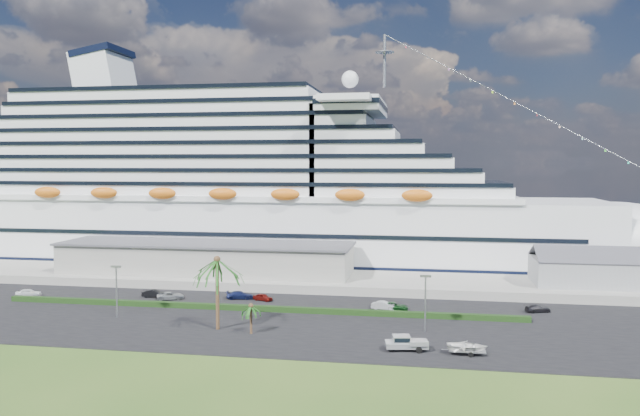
% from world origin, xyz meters
% --- Properties ---
extents(ground, '(420.00, 420.00, 0.00)m').
position_xyz_m(ground, '(0.00, 0.00, 0.00)').
color(ground, '#30551C').
rests_on(ground, ground).
extents(asphalt_lot, '(140.00, 38.00, 0.12)m').
position_xyz_m(asphalt_lot, '(0.00, 11.00, 0.06)').
color(asphalt_lot, black).
rests_on(asphalt_lot, ground).
extents(wharf, '(240.00, 20.00, 1.80)m').
position_xyz_m(wharf, '(0.00, 40.00, 0.90)').
color(wharf, gray).
rests_on(wharf, ground).
extents(water, '(420.00, 160.00, 0.02)m').
position_xyz_m(water, '(0.00, 130.00, 0.01)').
color(water, '#0B1F32').
rests_on(water, ground).
extents(cruise_ship, '(191.00, 38.00, 54.00)m').
position_xyz_m(cruise_ship, '(-21.53, 64.00, 16.69)').
color(cruise_ship, silver).
rests_on(cruise_ship, ground).
extents(terminal_building, '(61.00, 15.00, 6.30)m').
position_xyz_m(terminal_building, '(-25.00, 40.00, 5.01)').
color(terminal_building, gray).
rests_on(terminal_building, wharf).
extents(port_shed, '(24.00, 12.31, 7.37)m').
position_xyz_m(port_shed, '(52.00, 40.00, 4.40)').
color(port_shed, gray).
rests_on(port_shed, wharf).
extents(hedge, '(88.00, 1.10, 0.90)m').
position_xyz_m(hedge, '(-8.00, 16.00, 0.57)').
color(hedge, black).
rests_on(hedge, asphalt_lot).
extents(lamp_post_left, '(1.60, 0.35, 8.27)m').
position_xyz_m(lamp_post_left, '(-28.00, 8.00, 5.34)').
color(lamp_post_left, gray).
rests_on(lamp_post_left, asphalt_lot).
extents(lamp_post_right, '(1.60, 0.35, 8.27)m').
position_xyz_m(lamp_post_right, '(20.00, 8.00, 5.34)').
color(lamp_post_right, gray).
rests_on(lamp_post_right, asphalt_lot).
extents(palm_tall, '(8.82, 8.82, 11.13)m').
position_xyz_m(palm_tall, '(-10.00, 4.00, 9.20)').
color(palm_tall, '#47301E').
rests_on(palm_tall, ground).
extents(palm_short, '(3.53, 3.53, 4.56)m').
position_xyz_m(palm_short, '(-4.50, 2.50, 3.67)').
color(palm_short, '#47301E').
rests_on(palm_short, ground).
extents(parked_car_0, '(4.69, 3.25, 1.48)m').
position_xyz_m(parked_car_0, '(-51.37, 19.36, 0.86)').
color(parked_car_0, white).
rests_on(parked_car_0, asphalt_lot).
extents(parked_car_1, '(4.33, 1.63, 1.41)m').
position_xyz_m(parked_car_1, '(-28.66, 22.97, 0.83)').
color(parked_car_1, black).
rests_on(parked_car_1, asphalt_lot).
extents(parked_car_2, '(5.25, 3.88, 1.33)m').
position_xyz_m(parked_car_2, '(-25.00, 21.78, 0.78)').
color(parked_car_2, gray).
rests_on(parked_car_2, asphalt_lot).
extents(parked_car_3, '(5.10, 2.72, 1.41)m').
position_xyz_m(parked_car_3, '(-12.86, 24.26, 0.82)').
color(parked_car_3, '#141C48').
rests_on(parked_car_3, asphalt_lot).
extents(parked_car_4, '(3.92, 2.66, 1.24)m').
position_xyz_m(parked_car_4, '(-8.43, 23.66, 0.74)').
color(parked_car_4, '#64100D').
rests_on(parked_car_4, asphalt_lot).
extents(parked_car_5, '(4.40, 2.12, 1.39)m').
position_xyz_m(parked_car_5, '(13.25, 20.39, 0.82)').
color(parked_car_5, silver).
rests_on(parked_car_5, asphalt_lot).
extents(parked_car_6, '(5.05, 3.20, 1.30)m').
position_xyz_m(parked_car_6, '(14.94, 20.40, 0.77)').
color(parked_car_6, '#0D3611').
rests_on(parked_car_6, asphalt_lot).
extents(parked_car_7, '(4.51, 2.85, 1.22)m').
position_xyz_m(parked_car_7, '(38.15, 22.95, 0.73)').
color(parked_car_7, black).
rests_on(parked_car_7, asphalt_lot).
extents(pickup_truck, '(5.79, 2.91, 1.95)m').
position_xyz_m(pickup_truck, '(17.57, -1.83, 1.19)').
color(pickup_truck, black).
rests_on(pickup_truck, asphalt_lot).
extents(boat_trailer, '(5.78, 3.72, 1.66)m').
position_xyz_m(boat_trailer, '(25.33, -2.41, 1.22)').
color(boat_trailer, gray).
rests_on(boat_trailer, asphalt_lot).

